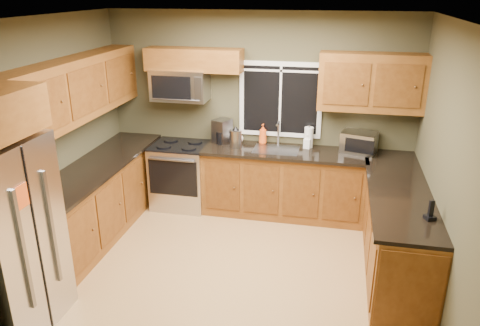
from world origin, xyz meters
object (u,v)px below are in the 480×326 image
at_px(refrigerator, 2,240).
at_px(kettle, 236,138).
at_px(soap_bottle_b, 307,141).
at_px(soap_bottle_c, 239,137).
at_px(coffee_maker, 222,132).
at_px(cordless_phone, 430,214).
at_px(microwave, 180,85).
at_px(paper_towel_roll, 309,137).
at_px(toaster_oven, 359,142).
at_px(soap_bottle_a, 263,134).
at_px(range, 181,175).

bearing_deg(refrigerator, kettle, 61.66).
xyz_separation_m(soap_bottle_b, soap_bottle_c, (-0.95, 0.07, -0.02)).
distance_m(coffee_maker, cordless_phone, 3.07).
relative_size(microwave, paper_towel_roll, 2.46).
bearing_deg(coffee_maker, cordless_phone, -36.67).
bearing_deg(refrigerator, coffee_maker, 66.83).
bearing_deg(coffee_maker, paper_towel_roll, 2.03).
distance_m(toaster_oven, kettle, 1.62).
distance_m(kettle, soap_bottle_b, 0.96).
height_order(microwave, soap_bottle_a, microwave).
distance_m(range, soap_bottle_b, 1.85).
distance_m(range, cordless_phone, 3.50).
distance_m(soap_bottle_a, soap_bottle_c, 0.34).
relative_size(range, soap_bottle_c, 6.14).
xyz_separation_m(toaster_oven, coffee_maker, (-1.85, 0.02, 0.02)).
bearing_deg(refrigerator, soap_bottle_a, 58.73).
xyz_separation_m(toaster_oven, soap_bottle_a, (-1.29, 0.08, 0.00)).
bearing_deg(soap_bottle_b, soap_bottle_a, 173.86).
distance_m(soap_bottle_b, cordless_phone, 2.23).
bearing_deg(toaster_oven, range, -176.53).
bearing_deg(cordless_phone, range, 151.22).
height_order(paper_towel_roll, soap_bottle_c, paper_towel_roll).
xyz_separation_m(range, microwave, (-0.00, 0.14, 1.26)).
distance_m(refrigerator, coffee_maker, 3.20).
xyz_separation_m(kettle, soap_bottle_a, (0.33, 0.24, 0.00)).
distance_m(refrigerator, paper_towel_roll, 3.86).
bearing_deg(soap_bottle_c, microwave, -173.28).
distance_m(paper_towel_roll, soap_bottle_c, 0.96).
distance_m(range, microwave, 1.27).
bearing_deg(microwave, soap_bottle_c, 6.72).
bearing_deg(toaster_oven, cordless_phone, -71.37).
bearing_deg(toaster_oven, soap_bottle_a, 176.27).
bearing_deg(toaster_oven, coffee_maker, 179.33).
relative_size(kettle, cordless_phone, 1.52).
height_order(microwave, soap_bottle_c, microwave).
distance_m(refrigerator, microwave, 3.10).
distance_m(microwave, soap_bottle_c, 1.08).
distance_m(toaster_oven, coffee_maker, 1.85).
xyz_separation_m(microwave, soap_bottle_a, (1.13, 0.09, -0.65)).
bearing_deg(cordless_phone, soap_bottle_a, 135.03).
distance_m(soap_bottle_c, cordless_phone, 2.93).
bearing_deg(range, soap_bottle_a, 11.49).
xyz_separation_m(toaster_oven, paper_towel_roll, (-0.66, 0.06, 0.00)).
height_order(range, coffee_maker, coffee_maker).
bearing_deg(soap_bottle_b, microwave, -179.09).
bearing_deg(refrigerator, soap_bottle_c, 63.60).
bearing_deg(toaster_oven, paper_towel_roll, 174.47).
bearing_deg(microwave, range, -89.98).
distance_m(refrigerator, soap_bottle_b, 3.82).
relative_size(kettle, soap_bottle_a, 1.07).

